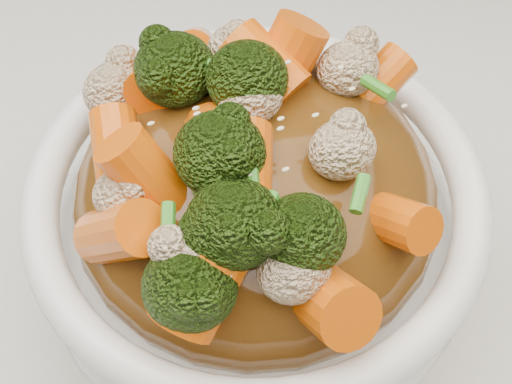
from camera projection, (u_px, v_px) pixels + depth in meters
tablecloth at (208, 273)px, 0.45m from camera, size 1.20×0.80×0.04m
bowl at (256, 229)px, 0.39m from camera, size 0.29×0.29×0.09m
sauce_base at (256, 196)px, 0.37m from camera, size 0.23×0.23×0.10m
carrots at (256, 107)px, 0.31m from camera, size 0.23×0.23×0.05m
broccoli at (256, 109)px, 0.31m from camera, size 0.23×0.23×0.05m
cauliflower at (256, 112)px, 0.31m from camera, size 0.23×0.23×0.04m
scallions at (256, 105)px, 0.31m from camera, size 0.18×0.18×0.02m
sesame_seeds at (256, 105)px, 0.31m from camera, size 0.21×0.21×0.01m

